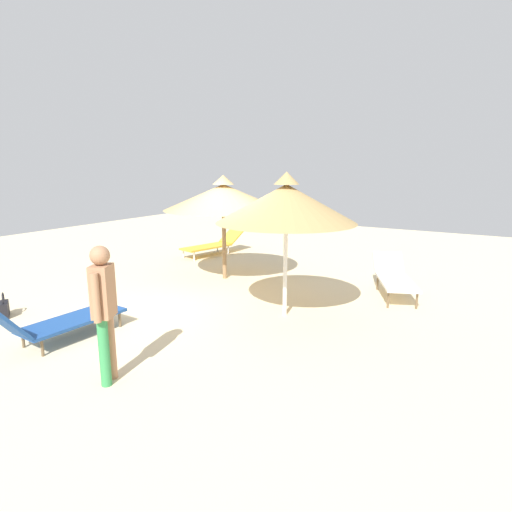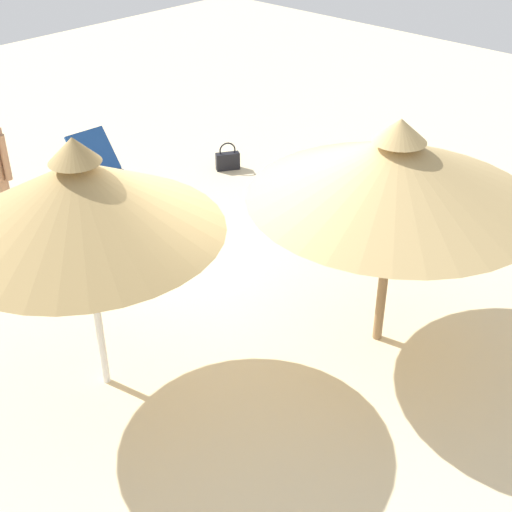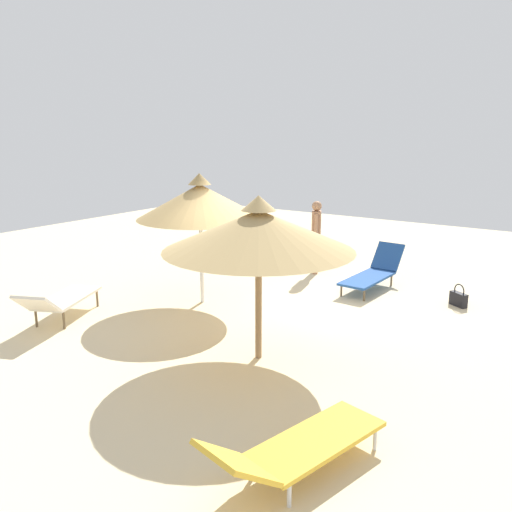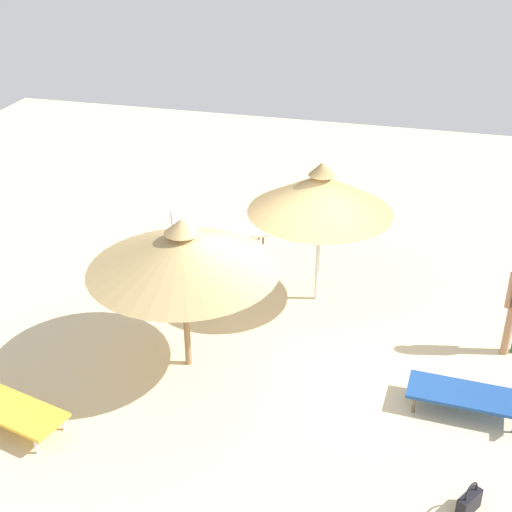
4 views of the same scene
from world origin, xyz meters
The scene contains 8 objects.
ground centered at (0.00, 0.00, -0.05)m, with size 24.00×24.00×0.10m, color beige.
parasol_umbrella_near_right centered at (-1.54, 0.13, 2.06)m, with size 2.48×2.48×2.61m.
parasol_umbrella_edge centered at (0.89, -1.44, 1.99)m, with size 2.83×2.83×2.50m.
lounge_chair_far_left centered at (0.95, 3.03, 0.36)m, with size 0.75×2.10×0.87m.
lounge_chair_front centered at (-2.98, -2.17, 0.41)m, with size 1.37×2.03×0.76m.
lounge_chair_back centered at (2.79, -3.61, 0.35)m, with size 1.12×2.25×0.73m.
person_standing_far_right centered at (-0.71, 3.43, 1.02)m, with size 0.33×0.44×1.77m.
handbag centered at (2.83, 2.80, 0.16)m, with size 0.39×0.31×0.46m.
Camera 3 is at (5.04, -7.61, 3.39)m, focal length 36.57 mm.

